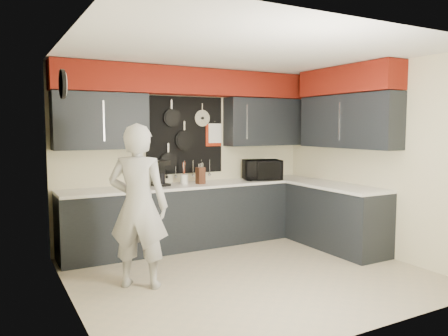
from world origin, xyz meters
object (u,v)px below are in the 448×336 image
knife_block (200,176)px  coffee_maker (160,173)px  utensil_crock (184,179)px  person (138,206)px  microwave (262,170)px

knife_block → coffee_maker: bearing=165.4°
knife_block → utensil_crock: knife_block is taller
utensil_crock → coffee_maker: size_ratio=0.41×
knife_block → coffee_maker: coffee_maker is taller
knife_block → person: size_ratio=0.14×
coffee_maker → person: size_ratio=0.20×
utensil_crock → person: (-1.08, -1.24, -0.10)m
coffee_maker → microwave: bearing=-18.3°
microwave → coffee_maker: 1.66m
knife_block → microwave: bearing=-5.3°
utensil_crock → coffee_maker: coffee_maker is taller
utensil_crock → person: size_ratio=0.08×
person → utensil_crock: bearing=-96.1°
microwave → coffee_maker: size_ratio=1.59×
coffee_maker → knife_block: bearing=-24.3°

